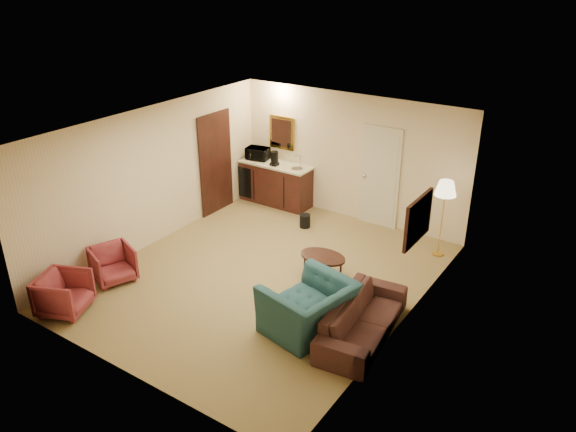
# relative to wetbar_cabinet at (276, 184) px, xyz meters

# --- Properties ---
(ground) EXTENTS (6.00, 6.00, 0.00)m
(ground) POSITION_rel_wetbar_cabinet_xyz_m (1.65, -2.72, -0.46)
(ground) COLOR #9B7E4E
(ground) RESTS_ON ground
(room_walls) EXTENTS (5.02, 6.01, 2.61)m
(room_walls) POSITION_rel_wetbar_cabinet_xyz_m (1.55, -1.95, 1.26)
(room_walls) COLOR beige
(room_walls) RESTS_ON ground
(wetbar_cabinet) EXTENTS (1.64, 0.58, 0.92)m
(wetbar_cabinet) POSITION_rel_wetbar_cabinet_xyz_m (0.00, 0.00, 0.00)
(wetbar_cabinet) COLOR #3E1613
(wetbar_cabinet) RESTS_ON ground
(sofa) EXTENTS (0.80, 2.00, 0.76)m
(sofa) POSITION_rel_wetbar_cabinet_xyz_m (3.80, -3.28, -0.08)
(sofa) COLOR black
(sofa) RESTS_ON ground
(teal_armchair) EXTENTS (1.00, 1.33, 1.04)m
(teal_armchair) POSITION_rel_wetbar_cabinet_xyz_m (3.09, -3.62, 0.06)
(teal_armchair) COLOR #1F424E
(teal_armchair) RESTS_ON ground
(rose_chair_near) EXTENTS (0.80, 0.82, 0.67)m
(rose_chair_near) POSITION_rel_wetbar_cabinet_xyz_m (-0.37, -4.23, -0.13)
(rose_chair_near) COLOR maroon
(rose_chair_near) RESTS_ON ground
(rose_chair_far) EXTENTS (0.86, 0.88, 0.70)m
(rose_chair_far) POSITION_rel_wetbar_cabinet_xyz_m (-0.25, -5.27, -0.11)
(rose_chair_far) COLOR maroon
(rose_chair_far) RESTS_ON ground
(coffee_table) EXTENTS (0.86, 0.63, 0.46)m
(coffee_table) POSITION_rel_wetbar_cabinet_xyz_m (2.54, -2.27, -0.23)
(coffee_table) COLOR #331411
(coffee_table) RESTS_ON ground
(floor_lamp) EXTENTS (0.49, 0.49, 1.45)m
(floor_lamp) POSITION_rel_wetbar_cabinet_xyz_m (3.85, -0.32, 0.27)
(floor_lamp) COLOR gold
(floor_lamp) RESTS_ON ground
(waste_bin) EXTENTS (0.22, 0.22, 0.27)m
(waste_bin) POSITION_rel_wetbar_cabinet_xyz_m (1.20, -0.70, -0.32)
(waste_bin) COLOR black
(waste_bin) RESTS_ON ground
(microwave) EXTENTS (0.53, 0.35, 0.33)m
(microwave) POSITION_rel_wetbar_cabinet_xyz_m (-0.50, 0.02, 0.62)
(microwave) COLOR black
(microwave) RESTS_ON wetbar_cabinet
(coffee_maker) EXTENTS (0.21, 0.21, 0.31)m
(coffee_maker) POSITION_rel_wetbar_cabinet_xyz_m (0.04, -0.10, 0.61)
(coffee_maker) COLOR black
(coffee_maker) RESTS_ON wetbar_cabinet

